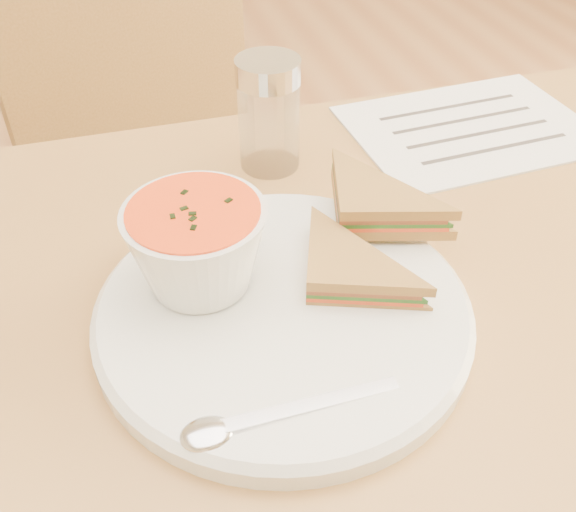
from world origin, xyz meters
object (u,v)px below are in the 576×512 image
object	(u,v)px
plate	(283,312)
chair_far	(203,207)
condiment_shaker	(269,115)
soup_bowl	(198,251)

from	to	relation	value
plate	chair_far	bearing A→B (deg)	89.25
condiment_shaker	soup_bowl	bearing A→B (deg)	-120.01
chair_far	condiment_shaker	world-z (taller)	chair_far
plate	soup_bowl	xyz separation A→B (m)	(-0.06, 0.04, 0.05)
chair_far	plate	bearing A→B (deg)	67.88
plate	condiment_shaker	size ratio (longest dim) A/B	2.54
chair_far	soup_bowl	world-z (taller)	chair_far
plate	soup_bowl	world-z (taller)	soup_bowl
soup_bowl	condiment_shaker	xyz separation A→B (m)	(0.11, 0.19, 0.01)
condiment_shaker	chair_far	bearing A→B (deg)	98.62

